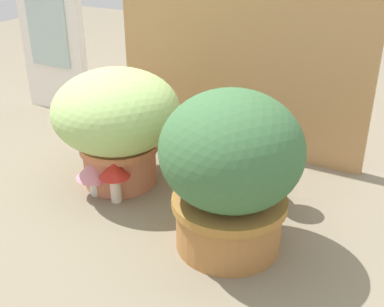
# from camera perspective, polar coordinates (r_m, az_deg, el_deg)

# --- Properties ---
(ground_plane) EXTENTS (6.00, 6.00, 0.00)m
(ground_plane) POSITION_cam_1_polar(r_m,az_deg,el_deg) (1.57, -2.73, -6.06)
(ground_plane) COLOR #7D725C
(cardboard_backdrop) EXTENTS (1.02, 0.03, 0.98)m
(cardboard_backdrop) POSITION_cam_1_polar(r_m,az_deg,el_deg) (1.83, 5.54, 15.04)
(cardboard_backdrop) COLOR tan
(cardboard_backdrop) RESTS_ON ground
(window_panel_white) EXTENTS (0.36, 0.05, 0.96)m
(window_panel_white) POSITION_cam_1_polar(r_m,az_deg,el_deg) (2.33, -16.71, 16.28)
(window_panel_white) COLOR white
(window_panel_white) RESTS_ON ground
(grass_planter) EXTENTS (0.42, 0.42, 0.40)m
(grass_planter) POSITION_cam_1_polar(r_m,az_deg,el_deg) (1.62, -8.90, 3.96)
(grass_planter) COLOR #C17051
(grass_planter) RESTS_ON ground
(leafy_planter) EXTENTS (0.38, 0.38, 0.45)m
(leafy_planter) POSITION_cam_1_polar(r_m,az_deg,el_deg) (1.26, 4.62, -1.78)
(leafy_planter) COLOR #AC723B
(leafy_planter) RESTS_ON ground
(cat) EXTENTS (0.38, 0.20, 0.32)m
(cat) POSITION_cam_1_polar(r_m,az_deg,el_deg) (1.58, 5.89, -0.86)
(cat) COLOR #565652
(cat) RESTS_ON ground
(mushroom_ornament_pink) EXTENTS (0.12, 0.12, 0.13)m
(mushroom_ornament_pink) POSITION_cam_1_polar(r_m,az_deg,el_deg) (1.61, -11.52, -1.95)
(mushroom_ornament_pink) COLOR silver
(mushroom_ornament_pink) RESTS_ON ground
(mushroom_ornament_red) EXTENTS (0.10, 0.10, 0.14)m
(mushroom_ornament_red) POSITION_cam_1_polar(r_m,az_deg,el_deg) (1.55, -9.17, -2.35)
(mushroom_ornament_red) COLOR silver
(mushroom_ornament_red) RESTS_ON ground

